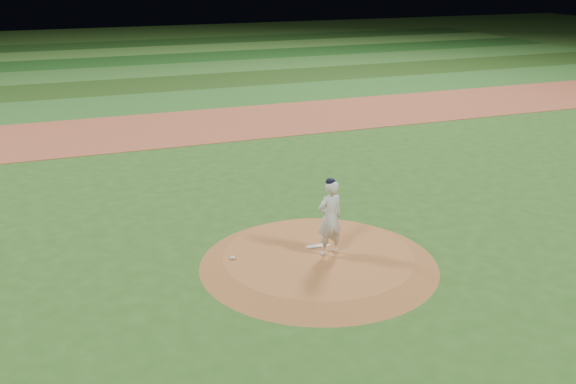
{
  "coord_description": "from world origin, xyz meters",
  "views": [
    {
      "loc": [
        -5.4,
        -12.28,
        6.6
      ],
      "look_at": [
        0.0,
        2.0,
        1.1
      ],
      "focal_mm": 40.0,
      "sensor_mm": 36.0,
      "label": 1
    }
  ],
  "objects_px": {
    "pitchers_mound": "(319,259)",
    "pitcher_on_mound": "(330,217)",
    "pitching_rubber": "(318,246)",
    "rosin_bag": "(233,258)"
  },
  "relations": [
    {
      "from": "pitching_rubber",
      "to": "pitchers_mound",
      "type": "bearing_deg",
      "value": -108.28
    },
    {
      "from": "pitchers_mound",
      "to": "pitcher_on_mound",
      "type": "xyz_separation_m",
      "value": [
        0.23,
        -0.06,
        1.03
      ]
    },
    {
      "from": "rosin_bag",
      "to": "pitcher_on_mound",
      "type": "relative_size",
      "value": 0.07
    },
    {
      "from": "pitchers_mound",
      "to": "rosin_bag",
      "type": "bearing_deg",
      "value": 166.81
    },
    {
      "from": "pitching_rubber",
      "to": "pitcher_on_mound",
      "type": "distance_m",
      "value": 1.0
    },
    {
      "from": "pitching_rubber",
      "to": "pitcher_on_mound",
      "type": "height_order",
      "value": "pitcher_on_mound"
    },
    {
      "from": "pitchers_mound",
      "to": "pitching_rubber",
      "type": "bearing_deg",
      "value": 68.22
    },
    {
      "from": "pitchers_mound",
      "to": "pitching_rubber",
      "type": "height_order",
      "value": "pitching_rubber"
    },
    {
      "from": "pitching_rubber",
      "to": "rosin_bag",
      "type": "distance_m",
      "value": 2.09
    },
    {
      "from": "rosin_bag",
      "to": "pitcher_on_mound",
      "type": "xyz_separation_m",
      "value": [
        2.16,
        -0.51,
        0.87
      ]
    }
  ]
}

